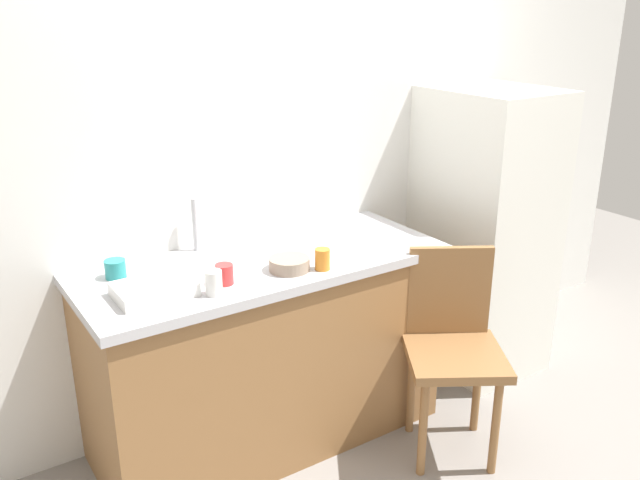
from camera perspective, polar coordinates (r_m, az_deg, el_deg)
name	(u,v)px	position (r m, az deg, el deg)	size (l,w,h in m)	color
back_wall	(283,142)	(3.14, -3.12, 8.26)	(4.80, 0.10, 2.52)	silver
cabinet_base	(266,355)	(3.01, -4.57, -9.64)	(1.50, 0.60, 0.82)	olive
countertop	(263,264)	(2.82, -4.81, -2.00)	(1.54, 0.64, 0.04)	#B7B7BC
faucet	(195,225)	(2.91, -10.49, 1.28)	(0.02, 0.02, 0.23)	#B7B7BC
refrigerator	(483,232)	(3.60, 13.62, 0.65)	(0.52, 0.63, 1.47)	silver
chair	(453,343)	(2.96, 11.14, -8.55)	(0.55, 0.55, 0.89)	olive
dish_tray	(154,289)	(2.53, -13.84, -4.06)	(0.28, 0.20, 0.05)	white
terracotta_bowl	(289,264)	(2.69, -2.62, -2.04)	(0.16, 0.16, 0.05)	gray
cup_teal	(115,269)	(2.73, -16.91, -2.36)	(0.08, 0.08, 0.07)	teal
cup_red	(224,274)	(2.58, -8.09, -2.88)	(0.07, 0.07, 0.08)	red
cup_white	(214,283)	(2.49, -8.98, -3.60)	(0.06, 0.06, 0.09)	white
cup_orange	(322,259)	(2.68, 0.21, -1.63)	(0.06, 0.06, 0.09)	orange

